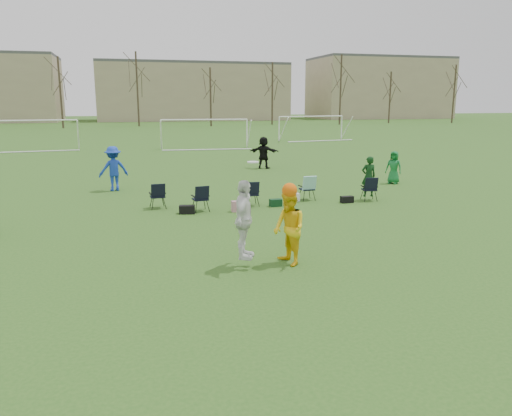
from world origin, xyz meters
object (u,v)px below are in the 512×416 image
object	(u,v)px
goal_left	(30,126)
goal_mid	(205,125)
fielder_green_far	(394,167)
center_contest	(269,224)
fielder_blue	(113,169)
goal_right	(311,121)
fielder_black	(264,152)

from	to	relation	value
goal_left	goal_mid	world-z (taller)	same
fielder_green_far	center_contest	xyz separation A→B (m)	(-9.43, -10.36, 0.27)
fielder_blue	goal_mid	xyz separation A→B (m)	(7.31, 19.37, 0.93)
goal_left	goal_mid	size ratio (longest dim) A/B	1.00
goal_right	goal_mid	bearing A→B (deg)	-161.43
fielder_black	center_contest	distance (m)	18.04
center_contest	goal_mid	size ratio (longest dim) A/B	0.35
fielder_green_far	goal_mid	size ratio (longest dim) A/B	0.21
fielder_blue	center_contest	bearing A→B (deg)	92.84
fielder_blue	fielder_green_far	xyz separation A→B (m)	(13.16, -1.48, -0.20)
goal_mid	goal_right	distance (m)	13.42
fielder_black	goal_right	distance (m)	22.57
fielder_green_far	center_contest	distance (m)	14.01
center_contest	goal_right	world-z (taller)	center_contest
fielder_blue	fielder_black	size ratio (longest dim) A/B	1.05
goal_right	center_contest	bearing A→B (deg)	-120.72
center_contest	goal_left	size ratio (longest dim) A/B	0.35
fielder_black	center_contest	xyz separation A→B (m)	(-4.84, -17.38, 0.12)
center_contest	fielder_black	bearing A→B (deg)	74.44
fielder_green_far	goal_right	xyz separation A→B (m)	(6.15, 26.85, 1.13)
fielder_green_far	center_contest	size ratio (longest dim) A/B	0.61
fielder_green_far	goal_mid	xyz separation A→B (m)	(-5.85, 20.85, 1.13)
center_contest	fielder_green_far	bearing A→B (deg)	47.69
fielder_green_far	goal_right	world-z (taller)	goal_right
fielder_black	center_contest	world-z (taller)	center_contest
fielder_green_far	fielder_blue	bearing A→B (deg)	-137.94
goal_right	fielder_blue	bearing A→B (deg)	-135.27
fielder_blue	fielder_black	xyz separation A→B (m)	(8.57, 5.54, -0.05)
fielder_blue	goal_left	distance (m)	22.41
fielder_green_far	goal_left	bearing A→B (deg)	179.45
fielder_green_far	fielder_black	xyz separation A→B (m)	(-4.59, 7.02, 0.15)
center_contest	goal_right	distance (m)	40.35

